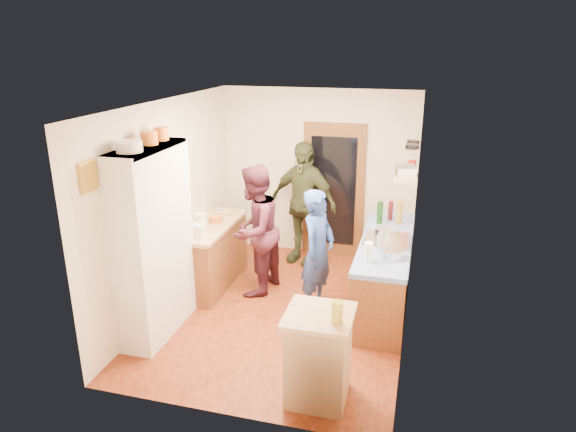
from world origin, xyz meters
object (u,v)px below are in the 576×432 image
at_px(right_counter_base, 384,274).
at_px(person_hob, 319,252).
at_px(island_base, 318,359).
at_px(person_back, 304,203).
at_px(person_left, 258,230).
at_px(hutch_body, 154,243).

bearing_deg(right_counter_base, person_hob, -154.81).
relative_size(right_counter_base, island_base, 2.56).
height_order(island_base, person_back, person_back).
xyz_separation_m(right_counter_base, person_left, (-1.68, -0.05, 0.46)).
distance_m(hutch_body, right_counter_base, 2.90).
height_order(hutch_body, island_base, hutch_body).
relative_size(island_base, person_back, 0.46).
relative_size(hutch_body, person_back, 1.17).
distance_m(hutch_body, person_back, 2.65).
height_order(island_base, person_left, person_left).
relative_size(island_base, person_left, 0.49).
xyz_separation_m(person_hob, person_left, (-0.89, 0.32, 0.09)).
relative_size(right_counter_base, person_back, 1.17).
distance_m(person_left, person_back, 1.17).
xyz_separation_m(island_base, person_hob, (-0.35, 1.67, 0.36)).
height_order(hutch_body, person_hob, hutch_body).
xyz_separation_m(person_left, person_back, (0.35, 1.11, 0.06)).
distance_m(right_counter_base, person_left, 1.74).
height_order(right_counter_base, person_left, person_left).
bearing_deg(person_left, person_hob, 80.60).
height_order(island_base, person_hob, person_hob).
height_order(person_hob, person_left, person_left).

